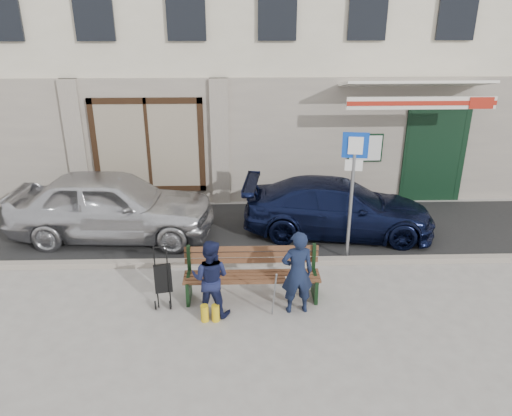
{
  "coord_description": "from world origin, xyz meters",
  "views": [
    {
      "loc": [
        -0.86,
        -7.35,
        4.98
      ],
      "look_at": [
        -0.59,
        1.6,
        1.2
      ],
      "focal_mm": 35.0,
      "sensor_mm": 36.0,
      "label": 1
    }
  ],
  "objects_px": {
    "car_silver": "(112,205)",
    "stroller": "(163,280)",
    "parking_sign": "(353,177)",
    "car_navy": "(338,207)",
    "man": "(297,273)",
    "woman": "(210,278)",
    "bench": "(249,276)"
  },
  "relations": [
    {
      "from": "car_silver",
      "to": "stroller",
      "type": "xyz_separation_m",
      "value": [
        1.48,
        -2.72,
        -0.3
      ]
    },
    {
      "from": "parking_sign",
      "to": "car_silver",
      "type": "bearing_deg",
      "value": 174.77
    },
    {
      "from": "car_navy",
      "to": "car_silver",
      "type": "bearing_deg",
      "value": 97.89
    },
    {
      "from": "car_silver",
      "to": "man",
      "type": "xyz_separation_m",
      "value": [
        3.78,
        -3.04,
        -0.01
      ]
    },
    {
      "from": "car_navy",
      "to": "woman",
      "type": "xyz_separation_m",
      "value": [
        -2.71,
        -3.1,
        0.07
      ]
    },
    {
      "from": "car_navy",
      "to": "bench",
      "type": "bearing_deg",
      "value": 149.77
    },
    {
      "from": "car_navy",
      "to": "man",
      "type": "bearing_deg",
      "value": 165.17
    },
    {
      "from": "bench",
      "to": "woman",
      "type": "xyz_separation_m",
      "value": [
        -0.65,
        -0.43,
        0.22
      ]
    },
    {
      "from": "car_silver",
      "to": "parking_sign",
      "type": "height_order",
      "value": "parking_sign"
    },
    {
      "from": "bench",
      "to": "man",
      "type": "bearing_deg",
      "value": -27.67
    },
    {
      "from": "car_navy",
      "to": "bench",
      "type": "height_order",
      "value": "car_navy"
    },
    {
      "from": "parking_sign",
      "to": "man",
      "type": "xyz_separation_m",
      "value": [
        -1.24,
        -1.83,
        -1.03
      ]
    },
    {
      "from": "woman",
      "to": "stroller",
      "type": "bearing_deg",
      "value": -7.4
    },
    {
      "from": "car_silver",
      "to": "stroller",
      "type": "bearing_deg",
      "value": -148.21
    },
    {
      "from": "car_silver",
      "to": "woman",
      "type": "bearing_deg",
      "value": -139.43
    },
    {
      "from": "bench",
      "to": "stroller",
      "type": "relative_size",
      "value": 2.3
    },
    {
      "from": "bench",
      "to": "man",
      "type": "relative_size",
      "value": 1.6
    },
    {
      "from": "man",
      "to": "woman",
      "type": "distance_m",
      "value": 1.45
    },
    {
      "from": "car_navy",
      "to": "parking_sign",
      "type": "relative_size",
      "value": 1.6
    },
    {
      "from": "car_navy",
      "to": "woman",
      "type": "bearing_deg",
      "value": 146.24
    },
    {
      "from": "car_navy",
      "to": "bench",
      "type": "relative_size",
      "value": 1.77
    },
    {
      "from": "car_silver",
      "to": "woman",
      "type": "distance_m",
      "value": 3.84
    },
    {
      "from": "parking_sign",
      "to": "stroller",
      "type": "relative_size",
      "value": 2.56
    },
    {
      "from": "woman",
      "to": "stroller",
      "type": "height_order",
      "value": "woman"
    },
    {
      "from": "stroller",
      "to": "man",
      "type": "bearing_deg",
      "value": -20.07
    },
    {
      "from": "bench",
      "to": "car_navy",
      "type": "bearing_deg",
      "value": 52.36
    },
    {
      "from": "parking_sign",
      "to": "car_navy",
      "type": "bearing_deg",
      "value": 97.36
    },
    {
      "from": "car_navy",
      "to": "parking_sign",
      "type": "height_order",
      "value": "parking_sign"
    },
    {
      "from": "car_navy",
      "to": "parking_sign",
      "type": "distance_m",
      "value": 1.71
    },
    {
      "from": "woman",
      "to": "stroller",
      "type": "xyz_separation_m",
      "value": [
        -0.85,
        0.34,
        -0.22
      ]
    },
    {
      "from": "parking_sign",
      "to": "man",
      "type": "distance_m",
      "value": 2.44
    },
    {
      "from": "woman",
      "to": "bench",
      "type": "bearing_deg",
      "value": -132.29
    }
  ]
}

